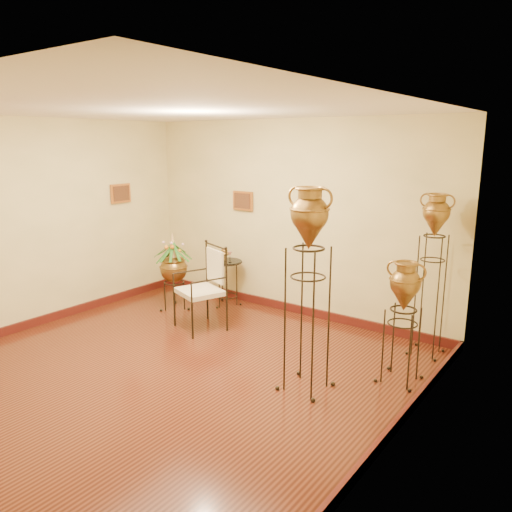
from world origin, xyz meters
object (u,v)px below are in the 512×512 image
Objects in this scene: planter_urn at (173,266)px; armchair at (200,288)px; amphora_mid at (308,289)px; side_table at (226,282)px; amphora_tall at (431,274)px.

planter_urn is 1.05× the size of armchair.
amphora_mid reaches higher than side_table.
planter_urn is (-3.62, -0.59, -0.32)m from amphora_tall.
armchair is at bearing -23.88° from planter_urn.
amphora_tall is 3.16m from side_table.
amphora_mid is 3.10m from planter_urn.
planter_urn reaches higher than armchair.
amphora_tall is 2.94m from armchair.
amphora_tall is 3.68m from planter_urn.
side_table is (-0.36, 0.99, -0.20)m from armchair.
amphora_mid is at bearing -33.94° from side_table.
side_table is (-3.09, 0.00, -0.62)m from amphora_tall.
side_table is (-2.38, 1.60, -0.69)m from amphora_mid.
side_table is at bearing 130.55° from armchair.
planter_urn is 0.98m from armchair.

